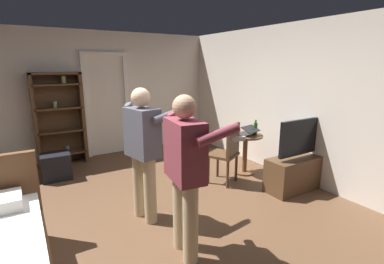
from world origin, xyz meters
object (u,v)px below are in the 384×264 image
object	(u,v)px
laptop	(247,132)
suitcase_dark	(56,166)
bookshelf	(59,116)
person_striped_shirt	(143,146)
person_blue_shirt	(186,166)
bottle_on_table	(255,128)
tv_flatscreen	(298,169)
wooden_chair	(227,151)
side_table	(245,148)

from	to	relation	value
laptop	suitcase_dark	distance (m)	3.27
bookshelf	person_striped_shirt	xyz separation A→B (m)	(0.59, -2.74, -0.00)
person_blue_shirt	bottle_on_table	bearing A→B (deg)	30.98
tv_flatscreen	wooden_chair	bearing A→B (deg)	138.15
bottle_on_table	person_blue_shirt	bearing A→B (deg)	-149.02
side_table	suitcase_dark	xyz separation A→B (m)	(-2.88, 1.45, -0.25)
bookshelf	bottle_on_table	bearing A→B (deg)	-39.49
laptop	bookshelf	bearing A→B (deg)	139.32
tv_flatscreen	suitcase_dark	world-z (taller)	tv_flatscreen
wooden_chair	person_blue_shirt	distance (m)	1.91
bookshelf	suitcase_dark	world-z (taller)	bookshelf
person_blue_shirt	person_striped_shirt	world-z (taller)	person_striped_shirt
laptop	bottle_on_table	bearing A→B (deg)	-13.26
side_table	tv_flatscreen	bearing A→B (deg)	-73.54
bottle_on_table	person_striped_shirt	xyz separation A→B (m)	(-2.22, -0.42, 0.13)
tv_flatscreen	person_striped_shirt	size ratio (longest dim) A/B	0.67
tv_flatscreen	wooden_chair	xyz separation A→B (m)	(-0.82, 0.73, 0.22)
laptop	wooden_chair	size ratio (longest dim) A/B	0.39
suitcase_dark	tv_flatscreen	bearing A→B (deg)	-34.94
bottle_on_table	suitcase_dark	size ratio (longest dim) A/B	0.57
tv_flatscreen	wooden_chair	distance (m)	1.12
tv_flatscreen	person_blue_shirt	size ratio (longest dim) A/B	0.68
laptop	side_table	bearing A→B (deg)	63.91
bottle_on_table	person_blue_shirt	xyz separation A→B (m)	(-2.13, -1.28, 0.13)
wooden_chair	laptop	bearing A→B (deg)	14.85
person_striped_shirt	side_table	bearing A→B (deg)	13.66
wooden_chair	suitcase_dark	distance (m)	2.87
side_table	laptop	world-z (taller)	laptop
bookshelf	wooden_chair	distance (m)	3.24
suitcase_dark	person_striped_shirt	bearing A→B (deg)	-65.76
side_table	person_blue_shirt	bearing A→B (deg)	-145.68
side_table	person_striped_shirt	world-z (taller)	person_striped_shirt
tv_flatscreen	laptop	world-z (taller)	tv_flatscreen
bottle_on_table	wooden_chair	xyz separation A→B (m)	(-0.69, -0.10, -0.27)
bottle_on_table	person_striped_shirt	size ratio (longest dim) A/B	0.16
wooden_chair	suitcase_dark	size ratio (longest dim) A/B	2.19
bookshelf	person_blue_shirt	xyz separation A→B (m)	(0.67, -3.60, 0.00)
person_blue_shirt	person_striped_shirt	distance (m)	0.86
side_table	bottle_on_table	bearing A→B (deg)	-29.74
person_blue_shirt	suitcase_dark	bearing A→B (deg)	107.46
bottle_on_table	person_striped_shirt	distance (m)	2.26
tv_flatscreen	laptop	size ratio (longest dim) A/B	2.85
laptop	suitcase_dark	size ratio (longest dim) A/B	0.85
side_table	laptop	distance (m)	0.29
laptop	person_striped_shirt	size ratio (longest dim) A/B	0.24
wooden_chair	person_striped_shirt	size ratio (longest dim) A/B	0.61
person_blue_shirt	laptop	bearing A→B (deg)	33.76
bookshelf	wooden_chair	bearing A→B (deg)	-48.70
person_striped_shirt	laptop	bearing A→B (deg)	12.68
bookshelf	laptop	size ratio (longest dim) A/B	4.53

